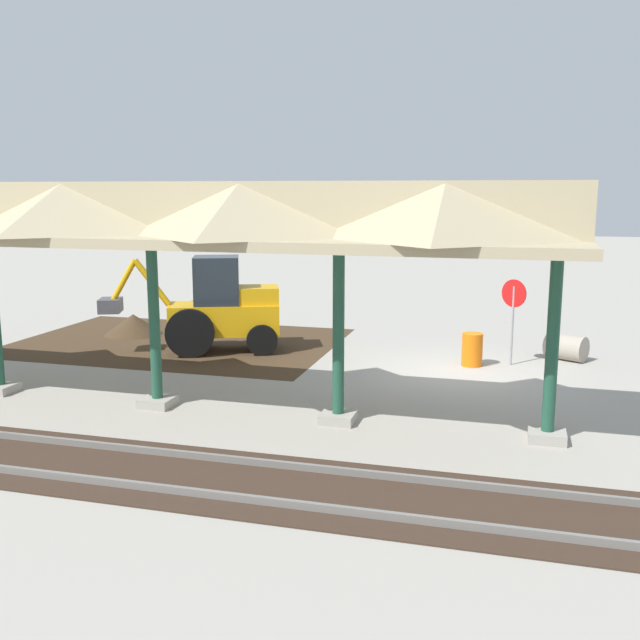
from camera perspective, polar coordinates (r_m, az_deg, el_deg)
The scene contains 8 objects.
ground_plane at distance 19.02m, azimuth 10.69°, elevation -4.19°, with size 120.00×120.00×0.00m, color #9E998E.
dirt_work_zone at distance 22.88m, azimuth -11.36°, elevation -1.74°, with size 9.89×7.00×0.01m, color #42301E.
rail_tracks at distance 11.36m, azimuth 7.09°, elevation -14.15°, with size 60.00×2.58×0.15m.
stop_sign at distance 19.94m, azimuth 15.22°, elevation 1.28°, with size 0.65×0.44×2.36m.
backhoe at distance 21.19m, azimuth -8.07°, elevation 0.88°, with size 5.20×2.96×2.82m.
dirt_mound at distance 24.43m, azimuth -14.67°, elevation -1.12°, with size 3.85×3.85×1.36m, color #42301E.
concrete_pipe at distance 21.22m, azimuth 19.07°, elevation -2.07°, with size 1.27×1.13×0.73m.
traffic_barrel at distance 19.82m, azimuth 12.08°, elevation -2.32°, with size 0.56×0.56×0.90m, color orange.
Camera 1 is at (-1.41, 18.37, 4.73)m, focal length 40.00 mm.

